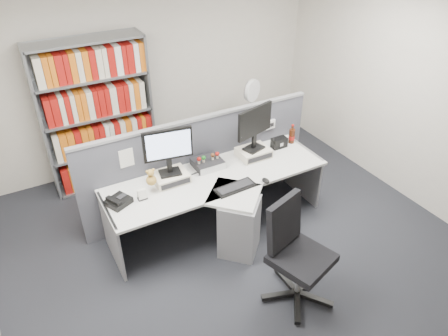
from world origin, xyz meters
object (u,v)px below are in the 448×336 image
monitor_left (168,148)px  office_chair (295,250)px  desktop_pc (208,163)px  shelving_unit (98,117)px  filing_cabinet (250,136)px  desk_calendar (142,195)px  desk (226,204)px  keyboard (235,187)px  desk_phone (118,201)px  cola_bottle (292,136)px  mouse (266,181)px  speaker (279,143)px  desk_fan (252,93)px  monitor_right (255,125)px

monitor_left → office_chair: (0.65, -1.45, -0.57)m
desktop_pc → shelving_unit: size_ratio=0.17×
filing_cabinet → office_chair: size_ratio=0.65×
filing_cabinet → desk_calendar: bearing=-150.6°
desk → desk_calendar: bearing=166.3°
keyboard → desk_phone: size_ratio=1.59×
desktop_pc → cola_bottle: (1.21, -0.02, 0.05)m
mouse → speaker: (0.58, 0.57, 0.04)m
desk → monitor_left: size_ratio=4.75×
mouse → desk_fan: size_ratio=0.20×
monitor_right → cola_bottle: size_ratio=2.16×
desk_phone → desk_fan: size_ratio=0.53×
mouse → filing_cabinet: size_ratio=0.16×
speaker → mouse: bearing=-135.7°
desk_calendar → cola_bottle: 2.11m
monitor_left → filing_cabinet: bearing=30.8°
cola_bottle → shelving_unit: (-2.11, 1.42, 0.16)m
office_chair → monitor_right: bearing=72.8°
monitor_right → shelving_unit: size_ratio=0.28×
keyboard → office_chair: bearing=-84.6°
desk_fan → desk: bearing=-130.6°
monitor_left → monitor_right: (1.10, 0.00, 0.00)m
desk_phone → office_chair: office_chair is taller
desktop_pc → shelving_unit: shelving_unit is taller
desk_phone → desk_calendar: 0.25m
monitor_left → monitor_right: bearing=0.0°
monitor_right → filing_cabinet: size_ratio=0.79×
desktop_pc → desk_calendar: (-0.89, -0.23, 0.01)m
mouse → keyboard: bearing=170.3°
desktop_pc → shelving_unit: bearing=122.6°
desk → monitor_right: 0.99m
monitor_right → mouse: monitor_right is taller
desk → desktop_pc: desktop_pc is taller
monitor_left → speaker: 1.54m
shelving_unit → desk_fan: bearing=-12.1°
desk → cola_bottle: cola_bottle is taller
keyboard → desk_calendar: bearing=161.7°
monitor_left → cola_bottle: size_ratio=2.13×
desk_phone → monitor_left: bearing=11.3°
desk_phone → cola_bottle: bearing=4.2°
keyboard → shelving_unit: (-0.96, 1.94, 0.24)m
monitor_right → keyboard: monitor_right is taller
desk → speaker: bearing=22.3°
desktop_pc → office_chair: office_chair is taller
filing_cabinet → cola_bottle: bearing=-89.7°
keyboard → desk_phone: desk_phone is taller
monitor_left → speaker: bearing=1.0°
filing_cabinet → desk_fan: bearing=-90.0°
mouse → office_chair: office_chair is taller
cola_bottle → desk_phone: bearing=-175.8°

